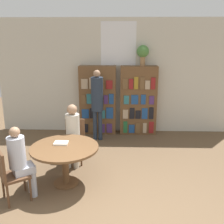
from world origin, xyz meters
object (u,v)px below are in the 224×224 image
at_px(flower_vase, 143,52).
at_px(seated_reader_right, 20,158).
at_px(seated_reader_left, 73,131).
at_px(librarian_standing, 97,98).
at_px(chair_near_camera, 10,173).
at_px(bookshelf_left, 98,100).
at_px(chair_left_side, 75,138).
at_px(bookshelf_right, 138,101).
at_px(reading_table, 65,153).

xyz_separation_m(flower_vase, seated_reader_right, (-2.12, -3.06, -1.46)).
relative_size(seated_reader_left, librarian_standing, 0.71).
relative_size(flower_vase, chair_near_camera, 0.59).
distance_m(bookshelf_left, chair_left_side, 1.78).
bearing_deg(bookshelf_right, librarian_standing, -154.31).
bearing_deg(bookshelf_left, seated_reader_right, -107.54).
xyz_separation_m(bookshelf_right, librarian_standing, (-1.04, -0.50, 0.18)).
height_order(bookshelf_right, seated_reader_right, bookshelf_right).
height_order(bookshelf_left, librarian_standing, bookshelf_left).
bearing_deg(chair_left_side, flower_vase, -130.76).
bearing_deg(seated_reader_left, librarian_standing, -104.86).
bearing_deg(librarian_standing, flower_vase, 24.29).
height_order(bookshelf_left, reading_table, bookshelf_left).
relative_size(bookshelf_left, bookshelf_right, 1.00).
xyz_separation_m(bookshelf_left, seated_reader_left, (-0.35, -1.87, -0.18)).
distance_m(bookshelf_left, bookshelf_right, 1.07).
height_order(bookshelf_right, librarian_standing, bookshelf_right).
relative_size(seated_reader_left, seated_reader_right, 1.03).
bearing_deg(flower_vase, seated_reader_left, -128.65).
bearing_deg(reading_table, librarian_standing, 79.61).
bearing_deg(bookshelf_left, reading_table, -97.77).
distance_m(chair_near_camera, chair_left_side, 1.65).
xyz_separation_m(seated_reader_left, seated_reader_right, (-0.62, -1.18, -0.03)).
height_order(chair_near_camera, librarian_standing, librarian_standing).
bearing_deg(seated_reader_right, bookshelf_left, 127.10).
distance_m(chair_left_side, librarian_standing, 1.38).
relative_size(flower_vase, seated_reader_left, 0.41).
relative_size(chair_near_camera, seated_reader_left, 0.71).
height_order(chair_near_camera, seated_reader_right, seated_reader_right).
bearing_deg(seated_reader_right, seated_reader_left, 117.08).
height_order(flower_vase, seated_reader_right, flower_vase).
distance_m(seated_reader_left, seated_reader_right, 1.33).
bearing_deg(seated_reader_left, bookshelf_left, -99.92).
relative_size(chair_left_side, librarian_standing, 0.50).
xyz_separation_m(flower_vase, chair_left_side, (-1.50, -1.70, -1.65)).
height_order(flower_vase, chair_near_camera, flower_vase).
relative_size(reading_table, seated_reader_left, 0.94).
height_order(reading_table, seated_reader_right, seated_reader_right).
relative_size(reading_table, chair_left_side, 1.33).
distance_m(reading_table, librarian_standing, 2.21).
height_order(reading_table, chair_left_side, chair_left_side).
bearing_deg(bookshelf_right, flower_vase, 3.45).
height_order(reading_table, seated_reader_left, seated_reader_left).
distance_m(reading_table, seated_reader_left, 0.76).
height_order(reading_table, librarian_standing, librarian_standing).
xyz_separation_m(reading_table, chair_left_side, (0.01, 0.93, -0.10)).
height_order(bookshelf_left, chair_near_camera, bookshelf_left).
distance_m(bookshelf_left, flower_vase, 1.70).
bearing_deg(seated_reader_right, librarian_standing, 123.31).
height_order(chair_near_camera, seated_reader_left, seated_reader_left).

